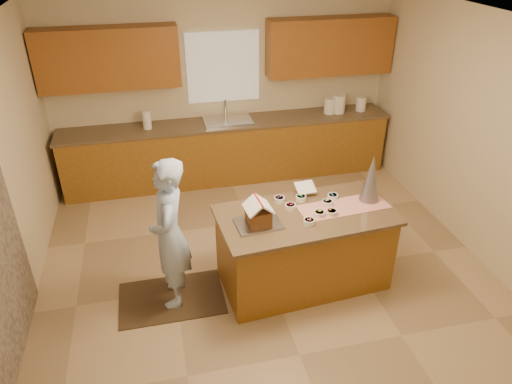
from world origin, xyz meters
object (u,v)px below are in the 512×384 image
island_base (304,250)px  tinsel_tree (371,178)px  boy (170,235)px  gingerbread_house (258,214)px

island_base → tinsel_tree: 1.04m
tinsel_tree → boy: (-2.12, -0.08, -0.33)m
tinsel_tree → boy: size_ratio=0.33×
boy → gingerbread_house: boy is taller
boy → gingerbread_house: 0.89m
tinsel_tree → gingerbread_house: bearing=-171.1°
island_base → tinsel_tree: tinsel_tree is taller
island_base → tinsel_tree: (0.74, 0.11, 0.72)m
island_base → gingerbread_house: (-0.52, -0.09, 0.58)m
island_base → gingerbread_house: size_ratio=5.98×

